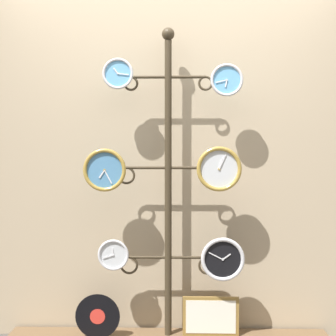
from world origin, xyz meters
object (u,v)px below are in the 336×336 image
vinyl_record (98,316)px  clock_top_left (118,74)px  display_stand (168,212)px  picture_frame (211,316)px  clock_bottom_right (223,259)px  clock_middle_left (105,170)px  clock_middle_right (219,169)px  clock_top_right (227,80)px  clock_bottom_left (113,255)px

vinyl_record → clock_top_left: bearing=4.1°
display_stand → clock_top_left: size_ratio=10.42×
picture_frame → clock_bottom_right: bearing=-46.9°
display_stand → clock_middle_left: size_ratio=7.58×
clock_middle_right → picture_frame: size_ratio=0.77×
clock_middle_left → picture_frame: bearing=7.3°
clock_middle_left → picture_frame: (0.71, 0.09, -1.00)m
clock_top_right → clock_middle_right: (-0.05, -0.03, -0.59)m
clock_top_left → clock_top_right: clock_top_left is taller
clock_middle_left → clock_bottom_right: bearing=1.0°
clock_bottom_right → vinyl_record: clock_bottom_right is taller
clock_bottom_left → clock_bottom_right: clock_bottom_right is taller
display_stand → clock_top_left: display_stand is taller
clock_middle_right → picture_frame: 1.01m
vinyl_record → display_stand: bearing=10.1°
clock_middle_right → clock_bottom_right: (0.03, 0.01, -0.60)m
display_stand → clock_bottom_right: 0.48m
clock_bottom_left → vinyl_record: size_ratio=0.69×
vinyl_record → picture_frame: 0.77m
clock_bottom_left → clock_top_left: bearing=7.6°
clock_bottom_left → display_stand: bearing=12.1°
clock_middle_left → vinyl_record: 0.99m
clock_middle_right → picture_frame: (-0.05, 0.08, -1.01)m
clock_top_left → clock_bottom_left: (-0.03, -0.00, -1.21)m
clock_bottom_left → clock_bottom_right: bearing=-1.7°
display_stand → clock_top_left: (-0.33, -0.07, 0.93)m
clock_top_right → clock_bottom_right: (-0.02, -0.02, -1.18)m
clock_top_left → clock_middle_right: bearing=-2.7°
clock_bottom_right → clock_bottom_left: bearing=178.3°
clock_top_left → picture_frame: (0.62, 0.05, -1.64)m
display_stand → picture_frame: size_ratio=5.63×
clock_bottom_right → clock_top_right: bearing=42.9°
clock_middle_left → clock_bottom_right: 0.98m
clock_middle_left → clock_middle_right: size_ratio=0.96×
clock_bottom_left → picture_frame: bearing=4.9°
clock_bottom_right → picture_frame: 0.42m
clock_bottom_left → picture_frame: (0.66, 0.06, -0.43)m
clock_top_right → clock_bottom_right: clock_top_right is taller
clock_top_left → clock_bottom_right: clock_top_left is taller
clock_top_right → clock_bottom_left: bearing=-179.9°
clock_middle_left → clock_bottom_right: size_ratio=0.98×
display_stand → vinyl_record: (-0.47, -0.08, -0.69)m
clock_top_left → clock_bottom_left: bearing=-172.4°
clock_middle_left → clock_middle_right: bearing=0.6°
clock_middle_right → clock_top_left: bearing=177.3°
clock_middle_left → vinyl_record: clock_middle_left is taller
clock_middle_right → vinyl_record: size_ratio=0.98×
clock_middle_left → picture_frame: size_ratio=0.74×
clock_middle_left → clock_bottom_left: clock_middle_left is taller
display_stand → vinyl_record: bearing=-169.9°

